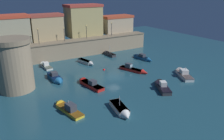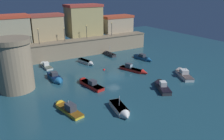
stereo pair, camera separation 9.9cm
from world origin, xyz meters
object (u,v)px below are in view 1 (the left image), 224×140
at_px(moored_boat_4, 182,73).
at_px(moored_boat_9, 121,110).
at_px(moored_boat_1, 135,70).
at_px(moored_boat_7, 45,65).
at_px(quay_lamp_2, 86,30).
at_px(moored_boat_2, 108,54).
at_px(quay_lamp_1, 64,32).
at_px(moored_boat_8, 161,85).
at_px(moored_boat_0, 144,58).
at_px(moored_boat_5, 56,78).
at_px(quay_lamp_0, 38,34).
at_px(quay_lamp_3, 111,27).
at_px(mooring_buoy_0, 104,70).
at_px(moored_boat_6, 66,107).
at_px(moored_boat_10, 87,62).
at_px(fortress_tower, 14,65).
at_px(moored_boat_3, 89,83).

xyz_separation_m(moored_boat_4, moored_boat_9, (-19.53, -5.91, -0.04)).
height_order(moored_boat_1, moored_boat_7, moored_boat_1).
bearing_deg(quay_lamp_2, moored_boat_2, -38.95).
xyz_separation_m(quay_lamp_1, moored_boat_8, (7.95, -27.72, -6.34)).
distance_m(moored_boat_0, moored_boat_5, 23.88).
distance_m(quay_lamp_0, quay_lamp_3, 20.81).
distance_m(moored_boat_4, mooring_buoy_0, 16.98).
xyz_separation_m(moored_boat_5, moored_boat_6, (-2.50, -12.12, -0.04)).
relative_size(quay_lamp_0, moored_boat_1, 0.54).
bearing_deg(moored_boat_10, moored_boat_2, 103.19).
height_order(moored_boat_6, moored_boat_10, moored_boat_6).
relative_size(moored_boat_1, moored_boat_6, 1.03).
relative_size(moored_boat_4, moored_boat_10, 1.22).
distance_m(moored_boat_1, moored_boat_4, 10.12).
xyz_separation_m(quay_lamp_0, moored_boat_5, (-0.85, -14.05, -6.55)).
height_order(moored_boat_0, moored_boat_1, moored_boat_1).
bearing_deg(moored_boat_5, mooring_buoy_0, 92.71).
bearing_deg(quay_lamp_2, moored_boat_5, -134.28).
bearing_deg(moored_boat_9, moored_boat_2, 163.47).
bearing_deg(moored_boat_5, moored_boat_2, 120.74).
distance_m(moored_boat_2, moored_boat_10, 9.33).
height_order(fortress_tower, moored_boat_2, fortress_tower).
relative_size(moored_boat_3, moored_boat_6, 1.06).
xyz_separation_m(moored_boat_1, moored_boat_8, (-1.11, -9.56, 0.05)).
bearing_deg(quay_lamp_2, moored_boat_0, -50.68).
distance_m(fortress_tower, moored_boat_8, 26.53).
distance_m(moored_boat_1, moored_boat_8, 9.62).
xyz_separation_m(moored_boat_0, moored_boat_1, (-7.35, -5.80, -0.06)).
bearing_deg(quay_lamp_2, moored_boat_10, -116.79).
bearing_deg(quay_lamp_1, moored_boat_9, -96.06).
height_order(moored_boat_5, moored_boat_6, moored_boat_6).
relative_size(moored_boat_3, moored_boat_7, 1.22).
relative_size(moored_boat_2, moored_boat_10, 0.95).
height_order(fortress_tower, moored_boat_10, fortress_tower).
bearing_deg(moored_boat_8, quay_lamp_3, 14.18).
relative_size(moored_boat_6, moored_boat_7, 1.15).
xyz_separation_m(moored_boat_8, moored_boat_9, (-11.27, -3.51, -0.04)).
height_order(moored_boat_3, moored_boat_8, moored_boat_8).
height_order(quay_lamp_2, moored_boat_8, quay_lamp_2).
bearing_deg(moored_boat_4, moored_boat_10, 64.97).
bearing_deg(moored_boat_3, moored_boat_6, 123.93).
relative_size(moored_boat_5, moored_boat_8, 1.00).
bearing_deg(quay_lamp_2, fortress_tower, -145.18).
bearing_deg(moored_boat_10, moored_boat_0, 59.92).
bearing_deg(moored_boat_2, fortress_tower, 111.42).
xyz_separation_m(quay_lamp_0, moored_boat_3, (3.59, -19.65, -6.59)).
distance_m(moored_boat_4, moored_boat_10, 22.43).
bearing_deg(quay_lamp_1, moored_boat_3, -98.60).
distance_m(moored_boat_3, moored_boat_9, 11.58).
bearing_deg(moored_boat_5, moored_boat_7, 178.14).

